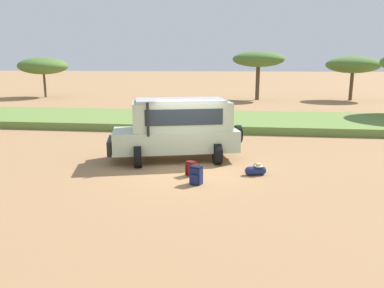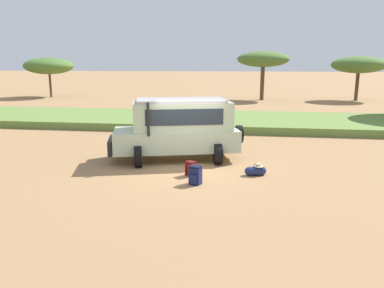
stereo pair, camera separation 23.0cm
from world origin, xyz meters
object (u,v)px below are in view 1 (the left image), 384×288
Objects in this scene: backpack_cluster_center at (191,169)px; acacia_tree_centre_back at (258,59)px; duffel_bag_low_black_case at (256,170)px; backpack_beside_front_wheel at (196,175)px; acacia_tree_far_left at (43,66)px; safari_vehicle at (178,128)px; acacia_tree_right_mid at (353,65)px.

backpack_cluster_center is 28.24m from acacia_tree_centre_back.
duffel_bag_low_black_case is at bearing 9.16° from backpack_cluster_center.
duffel_bag_low_black_case is at bearing -92.20° from acacia_tree_centre_back.
acacia_tree_far_left is (-20.70, 28.63, 3.18)m from backpack_beside_front_wheel.
safari_vehicle is 32.27m from acacia_tree_far_left.
acacia_tree_far_left reaches higher than backpack_cluster_center.
duffel_bag_low_black_case is at bearing 33.33° from backpack_beside_front_wheel.
acacia_tree_far_left is at bearing 127.48° from safari_vehicle.
safari_vehicle is at bearing 110.88° from backpack_cluster_center.
acacia_tree_far_left reaches higher than safari_vehicle.
acacia_tree_far_left is at bearing -178.54° from acacia_tree_right_mid.
safari_vehicle is 7.30× the size of duffel_bag_low_black_case.
acacia_tree_centre_back is (23.69, 0.06, 0.69)m from acacia_tree_far_left.
acacia_tree_centre_back is (2.99, 28.69, 3.87)m from backpack_beside_front_wheel.
backpack_beside_front_wheel is 0.11× the size of acacia_tree_right_mid.
acacia_tree_right_mid is (10.67, 28.20, 3.45)m from duffel_bag_low_black_case.
acacia_tree_right_mid reaches higher than acacia_tree_far_left.
backpack_beside_front_wheel is 0.80× the size of duffel_bag_low_black_case.
backpack_beside_front_wheel is at bearing -72.97° from backpack_cluster_center.
backpack_beside_front_wheel reaches higher than backpack_cluster_center.
backpack_cluster_center is 0.68× the size of duffel_bag_low_black_case.
backpack_beside_front_wheel is 2.33m from duffel_bag_low_black_case.
acacia_tree_far_left is 23.70m from acacia_tree_centre_back.
backpack_cluster_center is 34.57m from acacia_tree_far_left.
acacia_tree_far_left is (-20.42, 27.72, 3.22)m from backpack_cluster_center.
backpack_beside_front_wheel is at bearing -70.25° from safari_vehicle.
acacia_tree_far_left is 33.32m from acacia_tree_right_mid.
backpack_cluster_center is 0.09× the size of acacia_tree_right_mid.
acacia_tree_right_mid is (13.72, 26.40, 2.32)m from safari_vehicle.
acacia_tree_far_left is at bearing -179.85° from acacia_tree_centre_back.
backpack_cluster_center is (0.83, -2.16, -1.05)m from safari_vehicle.
backpack_cluster_center is at bearing -114.29° from acacia_tree_right_mid.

